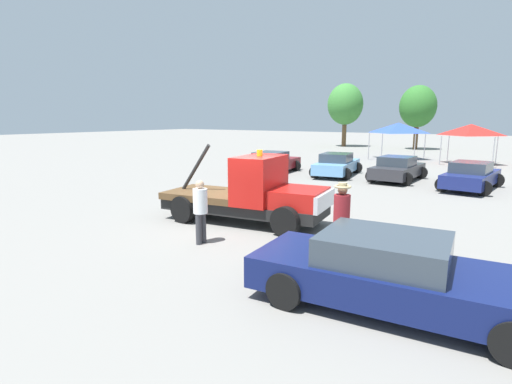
{
  "coord_description": "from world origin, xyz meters",
  "views": [
    {
      "loc": [
        7.48,
        -10.31,
        3.37
      ],
      "look_at": [
        0.5,
        0.0,
        1.05
      ],
      "focal_mm": 28.0,
      "sensor_mm": 36.0,
      "label": 1
    }
  ],
  "objects_px": {
    "foreground_car": "(394,274)",
    "parked_car_maroon": "(272,163)",
    "person_at_hood": "(200,207)",
    "parked_car_navy": "(471,176)",
    "tree_left": "(418,107)",
    "traffic_cone": "(248,191)",
    "parked_car_skyblue": "(337,165)",
    "canopy_tent_blue": "(398,128)",
    "person_near_truck": "(342,213)",
    "canopy_tent_red": "(471,130)",
    "tow_truck": "(252,195)",
    "parked_car_charcoal": "(397,169)",
    "tree_center": "(345,104)"
  },
  "relations": [
    {
      "from": "foreground_car",
      "to": "parked_car_maroon",
      "type": "xyz_separation_m",
      "value": [
        -11.14,
        13.84,
        -0.0
      ]
    },
    {
      "from": "person_at_hood",
      "to": "parked_car_navy",
      "type": "relative_size",
      "value": 0.38
    },
    {
      "from": "tree_left",
      "to": "traffic_cone",
      "type": "relative_size",
      "value": 12.3
    },
    {
      "from": "parked_car_skyblue",
      "to": "canopy_tent_blue",
      "type": "bearing_deg",
      "value": -10.33
    },
    {
      "from": "foreground_car",
      "to": "person_near_truck",
      "type": "height_order",
      "value": "person_near_truck"
    },
    {
      "from": "parked_car_navy",
      "to": "canopy_tent_red",
      "type": "bearing_deg",
      "value": 12.85
    },
    {
      "from": "tow_truck",
      "to": "parked_car_maroon",
      "type": "bearing_deg",
      "value": 110.67
    },
    {
      "from": "canopy_tent_red",
      "to": "traffic_cone",
      "type": "bearing_deg",
      "value": -107.97
    },
    {
      "from": "parked_car_charcoal",
      "to": "tree_center",
      "type": "height_order",
      "value": "tree_center"
    },
    {
      "from": "tow_truck",
      "to": "person_near_truck",
      "type": "bearing_deg",
      "value": -29.2
    },
    {
      "from": "tree_left",
      "to": "tree_center",
      "type": "height_order",
      "value": "tree_center"
    },
    {
      "from": "person_near_truck",
      "to": "parked_car_maroon",
      "type": "xyz_separation_m",
      "value": [
        -9.3,
        11.76,
        -0.44
      ]
    },
    {
      "from": "parked_car_navy",
      "to": "canopy_tent_blue",
      "type": "bearing_deg",
      "value": 34.16
    },
    {
      "from": "foreground_car",
      "to": "parked_car_navy",
      "type": "relative_size",
      "value": 1.14
    },
    {
      "from": "person_near_truck",
      "to": "canopy_tent_red",
      "type": "xyz_separation_m",
      "value": [
        0.07,
        24.08,
        1.42
      ]
    },
    {
      "from": "canopy_tent_red",
      "to": "tree_center",
      "type": "xyz_separation_m",
      "value": [
        -14.65,
        12.4,
        2.4
      ]
    },
    {
      "from": "parked_car_maroon",
      "to": "tree_center",
      "type": "bearing_deg",
      "value": 5.6
    },
    {
      "from": "foreground_car",
      "to": "parked_car_charcoal",
      "type": "distance_m",
      "value": 15.7
    },
    {
      "from": "person_at_hood",
      "to": "parked_car_maroon",
      "type": "relative_size",
      "value": 0.35
    },
    {
      "from": "tow_truck",
      "to": "parked_car_navy",
      "type": "distance_m",
      "value": 12.04
    },
    {
      "from": "tow_truck",
      "to": "person_at_hood",
      "type": "bearing_deg",
      "value": -96.86
    },
    {
      "from": "parked_car_skyblue",
      "to": "tree_center",
      "type": "relative_size",
      "value": 0.67
    },
    {
      "from": "parked_car_maroon",
      "to": "parked_car_charcoal",
      "type": "relative_size",
      "value": 1.15
    },
    {
      "from": "foreground_car",
      "to": "person_near_truck",
      "type": "bearing_deg",
      "value": 126.72
    },
    {
      "from": "traffic_cone",
      "to": "parked_car_skyblue",
      "type": "bearing_deg",
      "value": 86.06
    },
    {
      "from": "tree_center",
      "to": "traffic_cone",
      "type": "distance_m",
      "value": 33.09
    },
    {
      "from": "canopy_tent_blue",
      "to": "tree_center",
      "type": "xyz_separation_m",
      "value": [
        -9.23,
        11.43,
        2.35
      ]
    },
    {
      "from": "foreground_car",
      "to": "traffic_cone",
      "type": "bearing_deg",
      "value": 134.5
    },
    {
      "from": "parked_car_skyblue",
      "to": "canopy_tent_blue",
      "type": "height_order",
      "value": "canopy_tent_blue"
    },
    {
      "from": "foreground_car",
      "to": "parked_car_maroon",
      "type": "bearing_deg",
      "value": 123.99
    },
    {
      "from": "parked_car_navy",
      "to": "person_near_truck",
      "type": "bearing_deg",
      "value": 178.94
    },
    {
      "from": "person_near_truck",
      "to": "traffic_cone",
      "type": "xyz_separation_m",
      "value": [
        -6.18,
        4.81,
        -0.83
      ]
    },
    {
      "from": "parked_car_charcoal",
      "to": "canopy_tent_red",
      "type": "bearing_deg",
      "value": -9.28
    },
    {
      "from": "parked_car_maroon",
      "to": "tree_center",
      "type": "relative_size",
      "value": 0.69
    },
    {
      "from": "person_near_truck",
      "to": "traffic_cone",
      "type": "bearing_deg",
      "value": 129.12
    },
    {
      "from": "person_near_truck",
      "to": "canopy_tent_red",
      "type": "distance_m",
      "value": 24.13
    },
    {
      "from": "tow_truck",
      "to": "parked_car_navy",
      "type": "bearing_deg",
      "value": 56.83
    },
    {
      "from": "person_at_hood",
      "to": "parked_car_maroon",
      "type": "xyz_separation_m",
      "value": [
        -5.76,
        12.92,
        -0.36
      ]
    },
    {
      "from": "person_near_truck",
      "to": "traffic_cone",
      "type": "distance_m",
      "value": 7.88
    },
    {
      "from": "parked_car_maroon",
      "to": "canopy_tent_blue",
      "type": "relative_size",
      "value": 1.38
    },
    {
      "from": "canopy_tent_red",
      "to": "traffic_cone",
      "type": "height_order",
      "value": "canopy_tent_red"
    },
    {
      "from": "tow_truck",
      "to": "canopy_tent_red",
      "type": "bearing_deg",
      "value": 72.7
    },
    {
      "from": "canopy_tent_red",
      "to": "tree_left",
      "type": "distance_m",
      "value": 14.2
    },
    {
      "from": "foreground_car",
      "to": "traffic_cone",
      "type": "relative_size",
      "value": 9.59
    },
    {
      "from": "tree_left",
      "to": "person_at_hood",
      "type": "bearing_deg",
      "value": -85.54
    },
    {
      "from": "person_at_hood",
      "to": "canopy_tent_red",
      "type": "bearing_deg",
      "value": 75.53
    },
    {
      "from": "tow_truck",
      "to": "parked_car_maroon",
      "type": "xyz_separation_m",
      "value": [
        -5.71,
        10.38,
        -0.28
      ]
    },
    {
      "from": "person_near_truck",
      "to": "traffic_cone",
      "type": "relative_size",
      "value": 3.36
    },
    {
      "from": "parked_car_navy",
      "to": "canopy_tent_red",
      "type": "relative_size",
      "value": 1.36
    },
    {
      "from": "parked_car_charcoal",
      "to": "parked_car_skyblue",
      "type": "bearing_deg",
      "value": 92.73
    }
  ]
}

